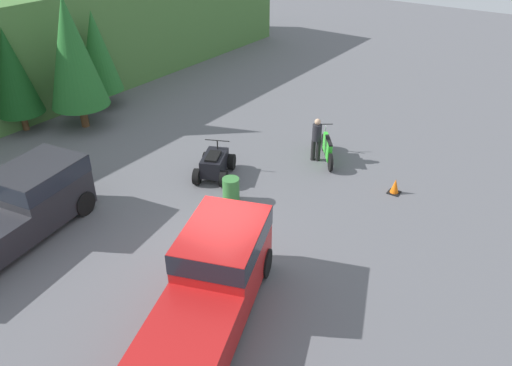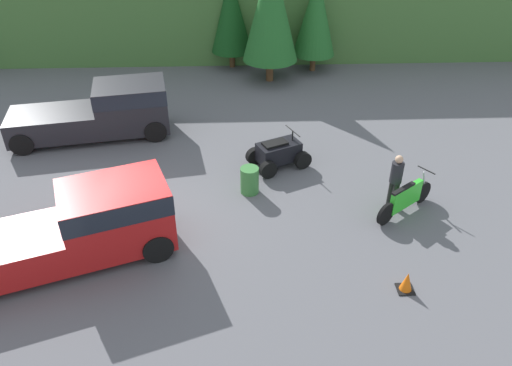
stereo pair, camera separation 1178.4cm
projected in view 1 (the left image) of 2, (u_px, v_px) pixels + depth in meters
name	position (u px, v px, depth m)	size (l,w,h in m)	color
ground_plane	(222.00, 263.00, 14.36)	(80.00, 80.00, 0.00)	#5B5B60
tree_mid_left	(12.00, 72.00, 20.93)	(1.98, 1.98, 4.50)	brown
tree_mid_right	(72.00, 53.00, 20.89)	(2.51, 2.51, 5.70)	brown
tree_right	(97.00, 52.00, 23.37)	(2.01, 2.01, 4.57)	brown
pickup_truck_red	(211.00, 283.00, 12.10)	(6.29, 3.85, 1.98)	red
pickup_truck_second	(18.00, 207.00, 14.99)	(5.99, 2.93, 1.98)	#232328
dirt_bike	(327.00, 148.00, 19.54)	(2.02, 1.54, 1.19)	black
quad_atv	(215.00, 165.00, 18.44)	(2.26, 1.91, 1.24)	black
rider_person	(317.00, 138.00, 19.30)	(0.46, 0.46, 1.76)	black
traffic_cone	(395.00, 187.00, 17.52)	(0.42, 0.42, 0.55)	black
steel_barrel	(231.00, 190.00, 16.97)	(0.58, 0.58, 0.88)	#387A38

